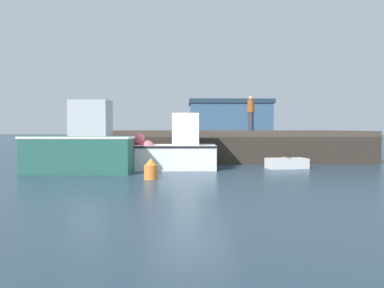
# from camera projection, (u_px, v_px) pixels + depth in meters

# --- Properties ---
(ground) EXTENTS (120.00, 160.00, 0.10)m
(ground) POSITION_uv_depth(u_px,v_px,m) (190.00, 179.00, 11.36)
(ground) COLOR #283D4C
(pier) EXTENTS (12.43, 6.28, 1.42)m
(pier) POSITION_uv_depth(u_px,v_px,m) (228.00, 136.00, 17.92)
(pier) COLOR #473D33
(pier) RESTS_ON ground
(fishing_boat_near_left) EXTENTS (3.78, 1.30, 2.49)m
(fishing_boat_near_left) POSITION_uv_depth(u_px,v_px,m) (81.00, 146.00, 12.31)
(fishing_boat_near_left) COLOR #23564C
(fishing_boat_near_left) RESTS_ON ground
(fishing_boat_near_right) EXTENTS (3.30, 1.60, 2.10)m
(fishing_boat_near_right) POSITION_uv_depth(u_px,v_px,m) (176.00, 149.00, 13.66)
(fishing_boat_near_right) COLOR silver
(fishing_boat_near_right) RESTS_ON ground
(rowboat) EXTENTS (1.61, 0.95, 0.43)m
(rowboat) POSITION_uv_depth(u_px,v_px,m) (287.00, 163.00, 13.88)
(rowboat) COLOR silver
(rowboat) RESTS_ON ground
(dockworker) EXTENTS (0.34, 0.34, 1.71)m
(dockworker) POSITION_uv_depth(u_px,v_px,m) (251.00, 113.00, 17.70)
(dockworker) COLOR #2D3342
(dockworker) RESTS_ON pier
(warehouse) EXTENTS (9.62, 5.54, 4.83)m
(warehouse) POSITION_uv_depth(u_px,v_px,m) (229.00, 121.00, 42.80)
(warehouse) COLOR #385675
(warehouse) RESTS_ON ground
(mooring_buoy_foreground) EXTENTS (0.42, 0.42, 0.65)m
(mooring_buoy_foreground) POSITION_uv_depth(u_px,v_px,m) (151.00, 170.00, 10.88)
(mooring_buoy_foreground) COLOR orange
(mooring_buoy_foreground) RESTS_ON ground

